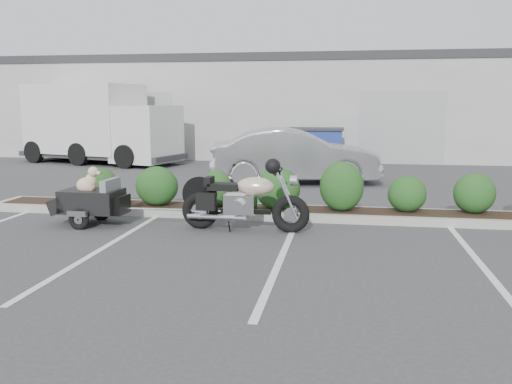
% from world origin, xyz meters
% --- Properties ---
extents(ground, '(90.00, 90.00, 0.00)m').
position_xyz_m(ground, '(0.00, 0.00, 0.00)').
color(ground, '#38383A').
rests_on(ground, ground).
extents(planter_kerb, '(12.00, 1.00, 0.15)m').
position_xyz_m(planter_kerb, '(1.00, 2.20, 0.07)').
color(planter_kerb, '#9E9E93').
rests_on(planter_kerb, ground).
extents(building, '(26.00, 10.00, 4.00)m').
position_xyz_m(building, '(0.00, 17.00, 2.00)').
color(building, '#9EA099').
rests_on(building, ground).
extents(motorcycle, '(2.23, 0.75, 1.28)m').
position_xyz_m(motorcycle, '(0.37, 0.91, 0.51)').
color(motorcycle, black).
rests_on(motorcycle, ground).
extents(pet_trailer, '(1.78, 0.99, 1.06)m').
position_xyz_m(pet_trailer, '(-2.41, 0.93, 0.45)').
color(pet_trailer, black).
rests_on(pet_trailer, ground).
extents(sedan, '(4.72, 2.33, 1.49)m').
position_xyz_m(sedan, '(0.69, 6.63, 0.74)').
color(sedan, '#AEADB5').
rests_on(sedan, ground).
extents(dumpster, '(2.04, 1.41, 1.33)m').
position_xyz_m(dumpster, '(0.96, 10.59, 0.67)').
color(dumpster, navy).
rests_on(dumpster, ground).
extents(delivery_truck, '(6.50, 3.56, 2.83)m').
position_xyz_m(delivery_truck, '(-6.79, 10.57, 1.36)').
color(delivery_truck, silver).
rests_on(delivery_truck, ground).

